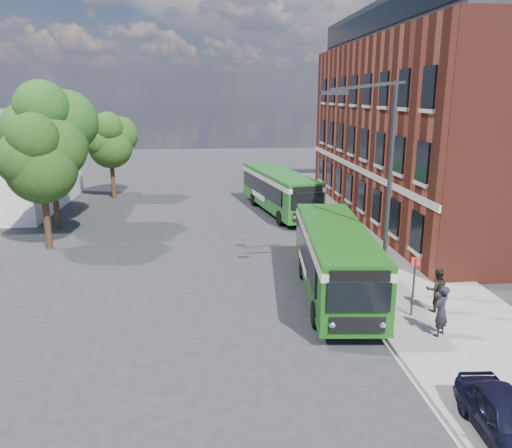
{
  "coord_description": "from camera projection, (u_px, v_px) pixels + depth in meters",
  "views": [
    {
      "loc": [
        -2.12,
        -21.45,
        8.48
      ],
      "look_at": [
        0.17,
        2.6,
        2.2
      ],
      "focal_mm": 35.0,
      "sensor_mm": 36.0,
      "label": 1
    }
  ],
  "objects": [
    {
      "name": "tree_left",
      "position": [
        41.0,
        158.0,
        26.97
      ],
      "size": [
        4.51,
        4.29,
        7.62
      ],
      "color": "#382614",
      "rests_on": "ground"
    },
    {
      "name": "bus_rear",
      "position": [
        279.0,
        188.0,
        36.69
      ],
      "size": [
        4.6,
        11.41,
        3.02
      ],
      "color": "#1D661C",
      "rests_on": "ground"
    },
    {
      "name": "kerb_line",
      "position": [
        308.0,
        235.0,
        31.06
      ],
      "size": [
        0.12,
        48.0,
        0.01
      ],
      "primitive_type": "cube",
      "color": "beige",
      "rests_on": "ground"
    },
    {
      "name": "brick_office",
      "position": [
        444.0,
        117.0,
        34.09
      ],
      "size": [
        12.1,
        26.0,
        14.2
      ],
      "color": "maroon",
      "rests_on": "ground"
    },
    {
      "name": "tree_right",
      "position": [
        111.0,
        140.0,
        41.09
      ],
      "size": [
        4.24,
        4.04,
        7.17
      ],
      "color": "#382614",
      "rests_on": "ground"
    },
    {
      "name": "street_lamp",
      "position": [
        381.0,
        188.0,
        20.31
      ],
      "size": [
        2.96,
        2.38,
        9.0
      ],
      "color": "#333537",
      "rests_on": "ground"
    },
    {
      "name": "pedestrian_b",
      "position": [
        437.0,
        290.0,
        19.59
      ],
      "size": [
        0.94,
        0.78,
        1.79
      ],
      "primitive_type": "imported",
      "rotation": [
        0.0,
        0.0,
        3.02
      ],
      "color": "black",
      "rests_on": "pavement"
    },
    {
      "name": "ground",
      "position": [
        258.0,
        284.0,
        22.99
      ],
      "size": [
        120.0,
        120.0,
        0.0
      ],
      "primitive_type": "plane",
      "color": "#2A2A2C",
      "rests_on": "ground"
    },
    {
      "name": "bus_stop_sign",
      "position": [
        414.0,
        283.0,
        19.08
      ],
      "size": [
        0.35,
        0.08,
        2.52
      ],
      "color": "#333537",
      "rests_on": "ground"
    },
    {
      "name": "pedestrian_a",
      "position": [
        441.0,
        311.0,
        17.59
      ],
      "size": [
        0.81,
        0.78,
        1.87
      ],
      "primitive_type": "imported",
      "rotation": [
        0.0,
        0.0,
        3.82
      ],
      "color": "black",
      "rests_on": "pavement"
    },
    {
      "name": "flagpole",
      "position": [
        52.0,
        150.0,
        33.13
      ],
      "size": [
        0.95,
        0.1,
        9.0
      ],
      "color": "#333537",
      "rests_on": "ground"
    },
    {
      "name": "tree_mid",
      "position": [
        49.0,
        130.0,
        30.95
      ],
      "size": [
        5.55,
        5.27,
        9.36
      ],
      "color": "#382614",
      "rests_on": "ground"
    },
    {
      "name": "parked_car",
      "position": [
        507.0,
        418.0,
        12.29
      ],
      "size": [
        1.66,
        3.64,
        1.21
      ],
      "primitive_type": "imported",
      "rotation": [
        0.0,
        0.0,
        -0.07
      ],
      "color": "black",
      "rests_on": "pavement"
    },
    {
      "name": "bus_front",
      "position": [
        335.0,
        255.0,
        21.34
      ],
      "size": [
        3.44,
        10.11,
        3.02
      ],
      "color": "#195515",
      "rests_on": "ground"
    },
    {
      "name": "pavement",
      "position": [
        356.0,
        233.0,
        31.33
      ],
      "size": [
        6.0,
        48.0,
        0.15
      ],
      "primitive_type": "cube",
      "color": "gray",
      "rests_on": "ground"
    }
  ]
}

